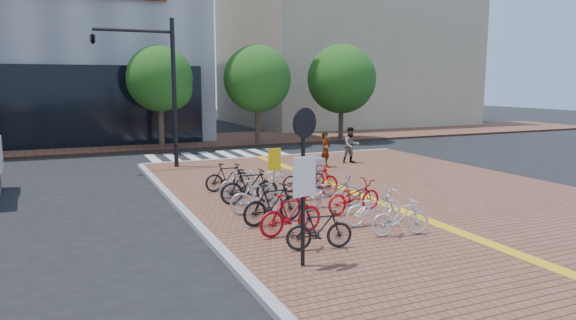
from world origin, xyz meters
name	(u,v)px	position (x,y,z in m)	size (l,w,h in m)	color
ground	(336,219)	(0.00, 0.00, 0.00)	(120.00, 120.00, 0.00)	black
sidewalk	(557,255)	(3.00, -5.00, 0.07)	(14.00, 34.00, 0.15)	brown
tactile_strip	(526,257)	(2.00, -5.00, 0.16)	(0.40, 34.00, 0.01)	gold
kerb_west	(275,308)	(-4.00, -5.00, 0.08)	(0.25, 34.00, 0.15)	gray
kerb_north	(276,157)	(3.00, 12.00, 0.08)	(14.00, 0.25, 0.15)	gray
far_sidewalk	(183,142)	(0.00, 21.00, 0.07)	(70.00, 8.00, 0.15)	brown
building_beige	(340,30)	(18.00, 32.00, 9.00)	(20.00, 18.00, 18.00)	gray
crosswalk	(220,156)	(0.50, 14.00, 0.01)	(7.50, 4.00, 0.01)	silver
street_trees	(273,80)	(5.04, 17.45, 4.10)	(16.20, 4.60, 6.35)	#38281E
bike_0	(319,229)	(-1.93, -2.66, 0.63)	(0.45, 1.59, 0.96)	black
bike_1	(291,214)	(-2.07, -1.35, 0.69)	(0.51, 1.79, 1.08)	#B60D19
bike_2	(273,204)	(-2.10, -0.22, 0.71)	(0.53, 1.87, 1.13)	black
bike_3	(258,197)	(-2.09, 0.95, 0.66)	(0.48, 1.71, 1.03)	#BBBBC0
bike_4	(249,186)	(-1.91, 2.26, 0.72)	(0.54, 1.90, 1.14)	black
bike_5	(242,184)	(-1.86, 3.21, 0.62)	(0.44, 1.57, 0.94)	silver
bike_6	(228,177)	(-1.96, 4.44, 0.65)	(0.47, 1.67, 1.01)	black
bike_7	(401,217)	(0.43, -2.53, 0.62)	(0.45, 1.58, 0.95)	silver
bike_8	(374,207)	(0.40, -1.36, 0.63)	(0.64, 1.84, 0.97)	white
bike_9	(354,196)	(0.54, -0.08, 0.65)	(0.66, 1.89, 0.99)	#B20C14
bike_10	(332,191)	(0.28, 0.82, 0.66)	(0.67, 1.93, 1.01)	#A8A8AD
bike_11	(316,182)	(0.35, 2.06, 0.72)	(0.53, 1.89, 1.14)	#AE0C0D
bike_12	(304,178)	(0.55, 3.41, 0.61)	(0.61, 1.75, 0.92)	black
bike_13	(286,174)	(0.33, 4.53, 0.58)	(0.57, 1.65, 0.87)	silver
pedestrian_a	(326,150)	(3.66, 7.65, 0.95)	(0.58, 0.38, 1.60)	gray
pedestrian_b	(351,145)	(5.34, 8.24, 1.01)	(0.83, 0.65, 1.71)	#474E5A
utility_box	(317,172)	(1.33, 3.91, 0.68)	(0.48, 0.35, 1.06)	#B0AFB4
yellow_sign	(275,164)	(-0.95, 2.50, 1.33)	(0.46, 0.15, 1.71)	#B7B7BC
notice_sign	(304,168)	(-2.75, -3.53, 2.25)	(0.60, 0.24, 3.34)	black
traffic_light_pole	(138,65)	(-4.11, 10.48, 4.73)	(3.57, 1.37, 6.64)	black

